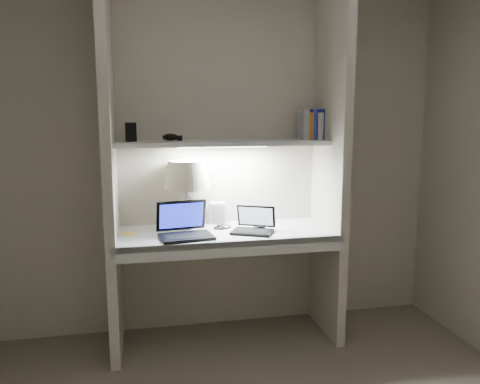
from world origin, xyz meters
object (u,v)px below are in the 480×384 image
object	(u,v)px
laptop_netbook	(254,226)
book_row	(314,125)
speaker	(217,213)
table_lamp	(187,183)
laptop_main	(185,228)

from	to	relation	value
laptop_netbook	book_row	xyz separation A→B (m)	(0.47, 0.18, 0.66)
speaker	book_row	world-z (taller)	book_row
table_lamp	speaker	size ratio (longest dim) A/B	3.06
laptop_netbook	speaker	size ratio (longest dim) A/B	2.19
table_lamp	laptop_netbook	size ratio (longest dim) A/B	1.40
laptop_main	speaker	world-z (taller)	laptop_main
laptop_netbook	speaker	bearing A→B (deg)	150.51
laptop_main	laptop_netbook	size ratio (longest dim) A/B	1.09
laptop_netbook	speaker	world-z (taller)	laptop_netbook
laptop_main	speaker	distance (m)	0.41
laptop_netbook	book_row	size ratio (longest dim) A/B	1.57
laptop_netbook	book_row	bearing A→B (deg)	47.72
laptop_main	book_row	world-z (taller)	book_row
speaker	laptop_main	bearing A→B (deg)	-112.76
book_row	laptop_netbook	bearing A→B (deg)	-158.89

